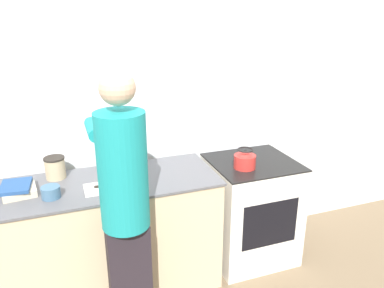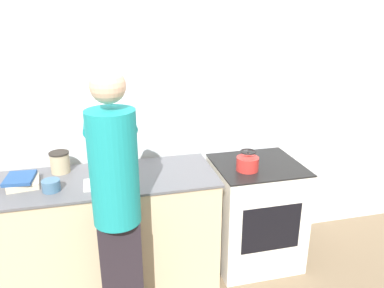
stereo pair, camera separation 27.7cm
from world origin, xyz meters
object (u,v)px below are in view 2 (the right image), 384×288
Objects in this scene: knife at (109,182)px; canister_jar at (60,162)px; cutting_board at (106,183)px; oven at (255,213)px; person at (116,200)px; bowl_prep at (51,185)px; kettle at (248,162)px.

canister_jar is (-0.36, 0.31, 0.06)m from knife.
canister_jar reaches higher than cutting_board.
knife reaches higher than oven.
canister_jar is at bearing 118.65° from person.
bowl_prep is at bearing -172.60° from knife.
cutting_board is 1.80× the size of kettle.
canister_jar reaches higher than knife.
cutting_board is 1.33× the size of knife.
kettle reaches higher than bowl_prep.
person is 0.41m from cutting_board.
canister_jar reaches higher than kettle.
canister_jar is at bearing 145.10° from knife.
cutting_board is (-1.23, -0.12, 0.48)m from oven.
cutting_board is at bearing -174.40° from oven.
oven is 1.67m from canister_jar.
bowl_prep is at bearing -178.51° from cutting_board.
oven is at bearing -6.93° from canister_jar.
kettle is (1.08, 0.03, 0.03)m from knife.
kettle is (1.04, 0.43, -0.02)m from person.
person is 7.57× the size of knife.
bowl_prep is at bearing -96.80° from canister_jar.
knife is at bearing 94.48° from person.
person is (-1.17, -0.52, 0.55)m from oven.
kettle reaches higher than cutting_board.
person is 10.26× the size of kettle.
bowl_prep reaches higher than knife.
oven is 1.31m from knife.
person reaches higher than canister_jar.
bowl_prep is (-1.60, -0.13, 0.51)m from oven.
cutting_board is 1.94× the size of canister_jar.
kettle is at bearing 7.96° from knife.
person is 0.40m from knife.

